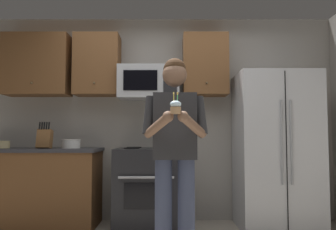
{
  "coord_description": "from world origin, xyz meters",
  "views": [
    {
      "loc": [
        0.09,
        -2.68,
        1.06
      ],
      "look_at": [
        0.07,
        0.33,
        1.25
      ],
      "focal_mm": 36.34,
      "sensor_mm": 36.0,
      "label": 1
    }
  ],
  "objects_px": {
    "cupcake": "(177,107)",
    "bowl_small_colored": "(3,144)",
    "bowl_large_white": "(73,144)",
    "knife_block": "(46,139)",
    "refrigerator": "(277,150)",
    "microwave": "(150,83)",
    "oven_range": "(149,187)",
    "person": "(176,144)"
  },
  "relations": [
    {
      "from": "refrigerator",
      "to": "knife_block",
      "type": "xyz_separation_m",
      "value": [
        -2.72,
        0.01,
        0.14
      ]
    },
    {
      "from": "bowl_small_colored",
      "to": "microwave",
      "type": "bearing_deg",
      "value": 2.53
    },
    {
      "from": "oven_range",
      "to": "bowl_large_white",
      "type": "distance_m",
      "value": 1.06
    },
    {
      "from": "refrigerator",
      "to": "cupcake",
      "type": "bearing_deg",
      "value": -132.11
    },
    {
      "from": "oven_range",
      "to": "bowl_large_white",
      "type": "xyz_separation_m",
      "value": [
        -0.93,
        0.05,
        0.51
      ]
    },
    {
      "from": "microwave",
      "to": "knife_block",
      "type": "xyz_separation_m",
      "value": [
        -1.22,
        -0.15,
        -0.68
      ]
    },
    {
      "from": "bowl_small_colored",
      "to": "refrigerator",
      "type": "bearing_deg",
      "value": -1.42
    },
    {
      "from": "refrigerator",
      "to": "person",
      "type": "distance_m",
      "value": 1.57
    },
    {
      "from": "bowl_large_white",
      "to": "person",
      "type": "xyz_separation_m",
      "value": [
        1.22,
        -1.1,
        0.02
      ]
    },
    {
      "from": "bowl_small_colored",
      "to": "cupcake",
      "type": "xyz_separation_m",
      "value": [
        2.05,
        -1.41,
        0.33
      ]
    },
    {
      "from": "refrigerator",
      "to": "bowl_small_colored",
      "type": "bearing_deg",
      "value": 178.58
    },
    {
      "from": "knife_block",
      "to": "person",
      "type": "height_order",
      "value": "person"
    },
    {
      "from": "cupcake",
      "to": "bowl_large_white",
      "type": "bearing_deg",
      "value": 130.67
    },
    {
      "from": "microwave",
      "to": "bowl_small_colored",
      "type": "distance_m",
      "value": 1.91
    },
    {
      "from": "microwave",
      "to": "knife_block",
      "type": "bearing_deg",
      "value": -173.04
    },
    {
      "from": "microwave",
      "to": "bowl_large_white",
      "type": "distance_m",
      "value": 1.19
    },
    {
      "from": "microwave",
      "to": "person",
      "type": "xyz_separation_m",
      "value": [
        0.3,
        -1.16,
        -0.72
      ]
    },
    {
      "from": "bowl_small_colored",
      "to": "cupcake",
      "type": "relative_size",
      "value": 1.09
    },
    {
      "from": "cupcake",
      "to": "bowl_small_colored",
      "type": "bearing_deg",
      "value": 145.44
    },
    {
      "from": "bowl_large_white",
      "to": "microwave",
      "type": "bearing_deg",
      "value": 4.14
    },
    {
      "from": "knife_block",
      "to": "bowl_large_white",
      "type": "distance_m",
      "value": 0.31
    },
    {
      "from": "bowl_large_white",
      "to": "person",
      "type": "height_order",
      "value": "person"
    },
    {
      "from": "oven_range",
      "to": "knife_block",
      "type": "height_order",
      "value": "knife_block"
    },
    {
      "from": "oven_range",
      "to": "microwave",
      "type": "distance_m",
      "value": 1.26
    },
    {
      "from": "bowl_large_white",
      "to": "person",
      "type": "relative_size",
      "value": 0.13
    },
    {
      "from": "oven_range",
      "to": "knife_block",
      "type": "relative_size",
      "value": 2.91
    },
    {
      "from": "bowl_small_colored",
      "to": "cupcake",
      "type": "distance_m",
      "value": 2.51
    },
    {
      "from": "knife_block",
      "to": "person",
      "type": "xyz_separation_m",
      "value": [
        1.51,
        -1.01,
        -0.04
      ]
    },
    {
      "from": "bowl_large_white",
      "to": "bowl_small_colored",
      "type": "relative_size",
      "value": 1.18
    },
    {
      "from": "bowl_small_colored",
      "to": "person",
      "type": "relative_size",
      "value": 0.11
    },
    {
      "from": "person",
      "to": "cupcake",
      "type": "bearing_deg",
      "value": -90.0
    },
    {
      "from": "oven_range",
      "to": "microwave",
      "type": "relative_size",
      "value": 1.26
    },
    {
      "from": "oven_range",
      "to": "bowl_large_white",
      "type": "relative_size",
      "value": 4.2
    },
    {
      "from": "cupcake",
      "to": "knife_block",
      "type": "bearing_deg",
      "value": 138.45
    },
    {
      "from": "knife_block",
      "to": "microwave",
      "type": "bearing_deg",
      "value": 6.96
    },
    {
      "from": "knife_block",
      "to": "cupcake",
      "type": "height_order",
      "value": "cupcake"
    },
    {
      "from": "refrigerator",
      "to": "bowl_large_white",
      "type": "xyz_separation_m",
      "value": [
        -2.43,
        0.09,
        0.07
      ]
    },
    {
      "from": "microwave",
      "to": "refrigerator",
      "type": "distance_m",
      "value": 1.72
    },
    {
      "from": "microwave",
      "to": "refrigerator",
      "type": "xyz_separation_m",
      "value": [
        1.5,
        -0.16,
        -0.82
      ]
    },
    {
      "from": "bowl_large_white",
      "to": "knife_block",
      "type": "bearing_deg",
      "value": -164.29
    },
    {
      "from": "oven_range",
      "to": "knife_block",
      "type": "bearing_deg",
      "value": -178.61
    },
    {
      "from": "knife_block",
      "to": "bowl_large_white",
      "type": "height_order",
      "value": "knife_block"
    }
  ]
}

